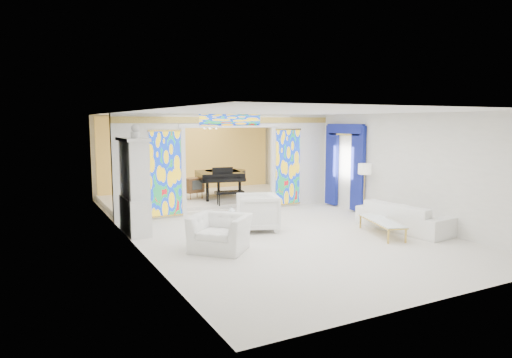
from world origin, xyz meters
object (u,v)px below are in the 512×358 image
armchair_left (220,233)px  coffee_table (382,221)px  tv_console (194,185)px  grand_piano (222,176)px  china_cabinet (134,187)px  sofa (404,217)px  armchair_right (257,212)px

armchair_left → coffee_table: (4.05, -0.60, -0.04)m
tv_console → grand_piano: bearing=-18.8°
china_cabinet → sofa: bearing=-25.4°
armchair_right → sofa: 3.76m
armchair_right → coffee_table: 3.09m
armchair_left → coffee_table: size_ratio=0.67×
china_cabinet → coffee_table: size_ratio=1.54×
coffee_table → armchair_left: bearing=171.5°
armchair_right → tv_console: 4.32m
armchair_right → sofa: size_ratio=0.42×
grand_piano → china_cabinet: bearing=-129.7°
sofa → tv_console: 7.00m
sofa → coffee_table: size_ratio=1.40×
china_cabinet → armchair_left: size_ratio=2.29×
china_cabinet → sofa: china_cabinet is taller
armchair_right → grand_piano: size_ratio=0.36×
tv_console → armchair_left: bearing=-118.6°
coffee_table → tv_console: tv_console is taller
armchair_left → sofa: (4.90, -0.49, -0.03)m
armchair_left → sofa: armchair_left is taller
armchair_left → grand_piano: (2.42, 5.48, 0.53)m
armchair_left → armchair_right: (1.57, 1.25, 0.08)m
sofa → coffee_table: sofa is taller
armchair_right → grand_piano: bearing=-171.7°
armchair_left → tv_console: (1.40, 5.56, 0.25)m
grand_piano → tv_console: grand_piano is taller
armchair_left → grand_piano: size_ratio=0.42×
coffee_table → grand_piano: size_ratio=0.62×
grand_piano → armchair_left: bearing=-103.2°
china_cabinet → armchair_left: 2.85m
china_cabinet → grand_piano: size_ratio=0.96×
sofa → grand_piano: grand_piano is taller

